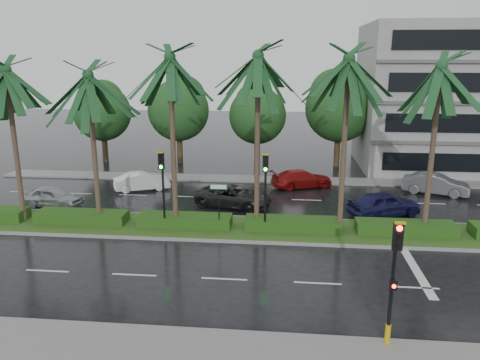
# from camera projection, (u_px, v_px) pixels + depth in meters

# --- Properties ---
(ground) EXTENTS (120.00, 120.00, 0.00)m
(ground) POSITION_uv_depth(u_px,v_px,m) (236.00, 236.00, 25.02)
(ground) COLOR black
(ground) RESTS_ON ground
(near_sidewalk) EXTENTS (40.00, 2.40, 0.12)m
(near_sidewalk) POSITION_uv_depth(u_px,v_px,m) (203.00, 350.00, 15.18)
(near_sidewalk) COLOR slate
(near_sidewalk) RESTS_ON ground
(far_sidewalk) EXTENTS (40.00, 2.00, 0.12)m
(far_sidewalk) POSITION_uv_depth(u_px,v_px,m) (253.00, 179.00, 36.55)
(far_sidewalk) COLOR slate
(far_sidewalk) RESTS_ON ground
(median) EXTENTS (36.00, 4.00, 0.15)m
(median) POSITION_uv_depth(u_px,v_px,m) (238.00, 228.00, 25.96)
(median) COLOR gray
(median) RESTS_ON ground
(hedge) EXTENTS (35.20, 1.40, 0.60)m
(hedge) POSITION_uv_depth(u_px,v_px,m) (238.00, 222.00, 25.86)
(hedge) COLOR #1F4313
(hedge) RESTS_ON median
(lane_markings) EXTENTS (34.00, 13.06, 0.01)m
(lane_markings) POSITION_uv_depth(u_px,v_px,m) (293.00, 241.00, 24.31)
(lane_markings) COLOR silver
(lane_markings) RESTS_ON ground
(palm_row) EXTENTS (26.30, 4.20, 10.02)m
(palm_row) POSITION_uv_depth(u_px,v_px,m) (214.00, 77.00, 24.00)
(palm_row) COLOR #463428
(palm_row) RESTS_ON median
(signal_near) EXTENTS (0.34, 0.45, 4.36)m
(signal_near) POSITION_uv_depth(u_px,v_px,m) (393.00, 279.00, 14.77)
(signal_near) COLOR black
(signal_near) RESTS_ON near_sidewalk
(signal_median_left) EXTENTS (0.34, 0.42, 4.36)m
(signal_median_left) POSITION_uv_depth(u_px,v_px,m) (162.00, 179.00, 24.92)
(signal_median_left) COLOR black
(signal_median_left) RESTS_ON median
(signal_median_right) EXTENTS (0.34, 0.42, 4.36)m
(signal_median_right) POSITION_uv_depth(u_px,v_px,m) (265.00, 182.00, 24.40)
(signal_median_right) COLOR black
(signal_median_right) RESTS_ON median
(street_sign) EXTENTS (0.95, 0.09, 2.60)m
(street_sign) POSITION_uv_depth(u_px,v_px,m) (219.00, 195.00, 25.03)
(street_sign) COLOR black
(street_sign) RESTS_ON median
(bg_trees) EXTENTS (32.91, 5.81, 8.40)m
(bg_trees) POSITION_uv_depth(u_px,v_px,m) (255.00, 109.00, 40.71)
(bg_trees) COLOR #382819
(bg_trees) RESTS_ON ground
(building) EXTENTS (16.00, 10.00, 12.00)m
(building) POSITION_uv_depth(u_px,v_px,m) (460.00, 98.00, 39.20)
(building) COLOR gray
(building) RESTS_ON ground
(car_silver) EXTENTS (1.95, 3.99, 1.31)m
(car_silver) POSITION_uv_depth(u_px,v_px,m) (53.00, 197.00, 29.86)
(car_silver) COLOR #A6A8AE
(car_silver) RESTS_ON ground
(car_white) EXTENTS (2.86, 4.15, 1.30)m
(car_white) POSITION_uv_depth(u_px,v_px,m) (142.00, 181.00, 33.58)
(car_white) COLOR white
(car_white) RESTS_ON ground
(car_darkgrey) EXTENTS (3.39, 5.29, 1.36)m
(car_darkgrey) POSITION_uv_depth(u_px,v_px,m) (233.00, 196.00, 29.87)
(car_darkgrey) COLOR #242427
(car_darkgrey) RESTS_ON ground
(car_red) EXTENTS (3.36, 4.91, 1.32)m
(car_red) POSITION_uv_depth(u_px,v_px,m) (302.00, 179.00, 34.26)
(car_red) COLOR maroon
(car_red) RESTS_ON ground
(car_blue) EXTENTS (3.35, 4.74, 1.50)m
(car_blue) POSITION_uv_depth(u_px,v_px,m) (384.00, 204.00, 28.07)
(car_blue) COLOR #171847
(car_blue) RESTS_ON ground
(car_grey) EXTENTS (2.96, 4.66, 1.45)m
(car_grey) POSITION_uv_depth(u_px,v_px,m) (436.00, 184.00, 32.59)
(car_grey) COLOR slate
(car_grey) RESTS_ON ground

